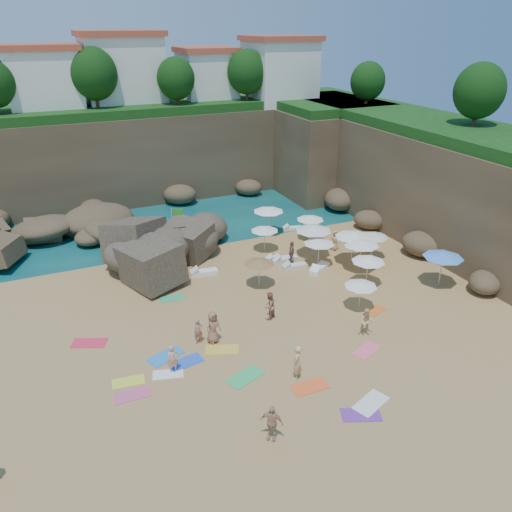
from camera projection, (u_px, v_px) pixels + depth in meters
name	position (u px, v px, depth m)	size (l,w,h in m)	color
ground	(246.00, 312.00, 29.72)	(120.00, 120.00, 0.00)	tan
seawater	(138.00, 180.00, 54.50)	(120.00, 120.00, 0.00)	#0C4751
cliff_back	(165.00, 152.00, 49.42)	(44.00, 8.00, 8.00)	brown
cliff_right	(417.00, 176.00, 41.67)	(8.00, 30.00, 8.00)	brown
cliff_corner	(322.00, 148.00, 50.84)	(10.00, 12.00, 8.00)	brown
rock_promontory	(36.00, 244.00, 38.86)	(12.00, 7.00, 2.00)	brown
clifftop_buildings	(167.00, 74.00, 47.36)	(28.48, 9.48, 7.00)	white
clifftop_trees	(207.00, 79.00, 42.84)	(35.60, 23.82, 4.40)	#11380F
rock_outcrop	(180.00, 261.00, 36.09)	(8.02, 6.02, 3.21)	brown
flag_pole	(175.00, 228.00, 34.68)	(0.81, 0.17, 4.15)	silver
parasol_0	(319.00, 242.00, 34.55)	(2.15, 2.15, 2.03)	silver
parasol_1	(268.00, 209.00, 39.78)	(2.44, 2.44, 2.31)	silver
parasol_2	(265.00, 229.00, 36.91)	(2.06, 2.06, 1.95)	silver
parasol_3	(354.00, 234.00, 34.70)	(2.61, 2.61, 2.46)	silver
parasol_4	(373.00, 235.00, 35.70)	(2.12, 2.12, 2.00)	silver
parasol_5	(314.00, 228.00, 35.73)	(2.61, 2.61, 2.47)	silver
parasol_6	(259.00, 262.00, 31.83)	(2.05, 2.05, 1.94)	silver
parasol_7	(310.00, 218.00, 38.81)	(2.14, 2.14, 2.02)	silver
parasol_8	(368.00, 259.00, 31.94)	(2.16, 2.16, 2.04)	silver
parasol_9	(361.00, 242.00, 33.76)	(2.46, 2.46, 2.33)	silver
parasol_10	(443.00, 255.00, 31.77)	(2.55, 2.55, 2.41)	silver
parasol_11	(361.00, 284.00, 29.29)	(1.96, 1.96, 1.85)	silver
lounger_0	(204.00, 272.00, 34.08)	(1.87, 0.62, 0.29)	white
lounger_1	(292.00, 228.00, 41.41)	(1.60, 0.53, 0.25)	white
lounger_2	(295.00, 266.00, 34.96)	(1.75, 0.58, 0.27)	silver
lounger_3	(278.00, 260.00, 35.91)	(1.82, 0.61, 0.28)	white
lounger_4	(284.00, 259.00, 35.91)	(1.97, 0.66, 0.31)	silver
lounger_5	(319.00, 268.00, 34.64)	(1.93, 0.64, 0.30)	white
towel_0	(186.00, 362.00, 25.28)	(1.71, 0.85, 0.03)	blue
towel_1	(133.00, 395.00, 23.06)	(1.65, 0.82, 0.03)	#CD4F7C
towel_2	(310.00, 387.00, 23.57)	(1.77, 0.88, 0.03)	#FF5F28
towel_3	(245.00, 377.00, 24.21)	(1.88, 0.94, 0.03)	#33B45E
towel_4	(128.00, 382.00, 23.90)	(1.52, 0.76, 0.03)	#D1DD3A
towel_5	(168.00, 374.00, 24.42)	(1.49, 0.75, 0.03)	white
towel_6	(361.00, 415.00, 21.88)	(1.74, 0.87, 0.03)	#702F9A
towel_7	(89.00, 343.00, 26.78)	(1.80, 0.90, 0.03)	#E72847
towel_8	(166.00, 356.00, 25.73)	(1.87, 0.93, 0.03)	#2681CF
towel_9	(367.00, 350.00, 26.21)	(1.66, 0.83, 0.03)	#FE627A
towel_10	(375.00, 310.00, 29.82)	(1.45, 0.73, 0.03)	orange
towel_11	(172.00, 298.00, 31.16)	(1.54, 0.77, 0.03)	#31AD6B
towel_12	(222.00, 350.00, 26.25)	(1.75, 0.87, 0.03)	gold
towel_13	(371.00, 403.00, 22.55)	(1.81, 0.90, 0.03)	white
person_stand_0	(173.00, 359.00, 24.30)	(0.55, 0.36, 1.51)	tan
person_stand_1	(269.00, 306.00, 28.67)	(0.83, 0.65, 1.72)	#A26C51
person_stand_2	(179.00, 267.00, 33.21)	(1.09, 0.45, 1.69)	#EAB385
person_stand_3	(292.00, 253.00, 35.24)	(1.01, 0.42, 1.73)	#8B5A45
person_stand_4	(335.00, 240.00, 37.46)	(0.77, 0.42, 1.58)	tan
person_stand_5	(182.00, 254.00, 34.90)	(1.72, 0.50, 1.86)	tan
person_stand_6	(297.00, 362.00, 23.81)	(0.66, 0.43, 1.81)	#DFBA7E
person_lie_1	(271.00, 435.00, 20.57)	(0.98, 1.67, 0.41)	tan
person_lie_2	(213.00, 338.00, 26.81)	(0.88, 1.81, 0.48)	#9A614D
person_lie_4	(199.00, 340.00, 26.77)	(0.51, 1.40, 0.34)	#AD6A56
person_lie_5	(366.00, 330.00, 27.39)	(0.78, 1.61, 0.61)	#E4C181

